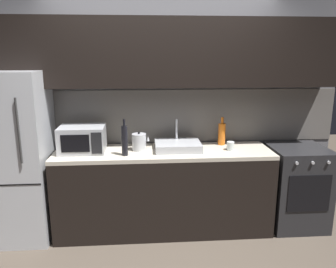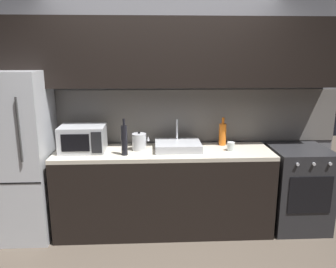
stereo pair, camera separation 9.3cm
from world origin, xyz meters
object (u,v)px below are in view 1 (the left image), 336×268
Objects in this scene: wine_bottle_dark at (125,140)px; mug_clear at (230,146)px; oven_range at (296,186)px; wine_bottle_orange at (222,134)px; kettle at (139,142)px; microwave at (82,139)px; refrigerator at (15,157)px.

mug_clear is at bearing 5.49° from wine_bottle_dark.
oven_range is 2.90× the size of wine_bottle_orange.
mug_clear is (-0.77, -0.03, 0.49)m from oven_range.
wine_bottle_dark is at bearing -162.80° from wine_bottle_orange.
kettle is at bearing 175.75° from mug_clear.
wine_bottle_orange is at bearing 101.29° from mug_clear.
refrigerator is at bearing -178.45° from microwave.
kettle is at bearing 178.75° from oven_range.
refrigerator is 1.93× the size of oven_range.
wine_bottle_dark is (-0.14, -0.18, 0.07)m from kettle.
refrigerator reaches higher than microwave.
oven_range is at bearing -0.02° from refrigerator.
oven_range is at bearing 2.47° from mug_clear.
microwave is 1.54m from mug_clear.
wine_bottle_orange is 1.11m from wine_bottle_dark.
microwave is 1.48× the size of wine_bottle_orange.
wine_bottle_dark is (-1.87, -0.14, 0.61)m from oven_range.
wine_bottle_orange is at bearing 9.31° from kettle.
wine_bottle_orange reaches higher than oven_range.
wine_bottle_dark is (1.12, -0.14, 0.19)m from refrigerator.
refrigerator reaches higher than wine_bottle_orange.
wine_bottle_dark reaches higher than oven_range.
wine_bottle_dark is 4.12× the size of mug_clear.
oven_range is 1.81m from kettle.
refrigerator is at bearing 179.11° from mug_clear.
oven_range is 4.51× the size of kettle.
microwave is at bearing 179.51° from oven_range.
refrigerator is at bearing 172.85° from wine_bottle_dark.
wine_bottle_dark is at bearing -128.66° from kettle.
mug_clear is at bearing -177.53° from oven_range.
wine_bottle_dark reaches higher than wine_bottle_orange.
oven_range is (2.99, -0.00, -0.42)m from refrigerator.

